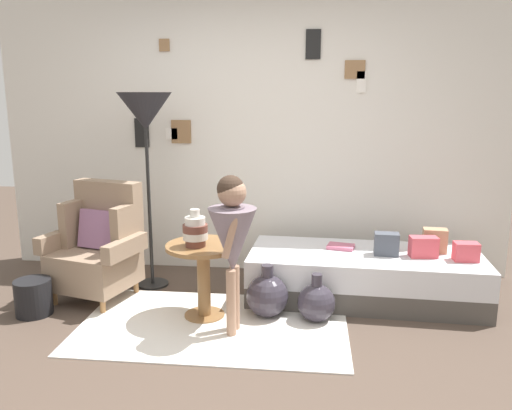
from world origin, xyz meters
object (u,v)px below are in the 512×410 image
floor_lamp (145,117)px  person_child (232,234)px  book_on_daybed (341,247)px  armchair (99,246)px  magazine_basket (33,297)px  demijohn_far (316,302)px  daybed (364,276)px  demijohn_near (267,295)px  vase_striped (195,231)px  side_table (203,266)px

floor_lamp → person_child: 1.44m
book_on_daybed → armchair: bearing=-171.8°
person_child → magazine_basket: size_ratio=4.11×
floor_lamp → person_child: floor_lamp is taller
demijohn_far → daybed: bearing=50.6°
demijohn_near → book_on_daybed: bearing=43.2°
vase_striped → armchair: bearing=157.9°
armchair → magazine_basket: bearing=-131.7°
side_table → demijohn_near: size_ratio=1.41×
daybed → magazine_basket: (-2.59, -0.60, -0.06)m
floor_lamp → magazine_basket: floor_lamp is taller
side_table → book_on_daybed: side_table is taller
magazine_basket → daybed: bearing=13.1°
armchair → demijohn_far: bearing=-9.5°
floor_lamp → magazine_basket: 1.70m
demijohn_near → magazine_basket: (-1.81, -0.17, -0.03)m
side_table → demijohn_near: (0.48, 0.06, -0.25)m
book_on_daybed → magazine_basket: (-2.39, -0.71, -0.28)m
armchair → magazine_basket: size_ratio=3.46×
floor_lamp → demijohn_far: floor_lamp is taller
side_table → magazine_basket: side_table is taller
daybed → demijohn_near: size_ratio=4.69×
armchair → demijohn_far: armchair is taller
floor_lamp → book_on_daybed: bearing=-0.1°
floor_lamp → person_child: (0.87, -0.86, -0.76)m
daybed → vase_striped: vase_striped is taller
vase_striped → floor_lamp: (-0.56, 0.67, 0.80)m
daybed → person_child: bearing=-142.9°
book_on_daybed → demijohn_far: (-0.20, -0.59, -0.27)m
demijohn_near → floor_lamp: bearing=153.2°
armchair → person_child: bearing=-24.9°
side_table → floor_lamp: bearing=134.6°
daybed → vase_striped: (-1.30, -0.56, 0.50)m
side_table → magazine_basket: (-1.33, -0.10, -0.27)m
daybed → book_on_daybed: bearing=151.4°
daybed → vase_striped: 1.50m
daybed → vase_striped: bearing=-156.9°
daybed → side_table: bearing=-158.2°
magazine_basket → armchair: bearing=48.3°
person_child → floor_lamp: bearing=135.2°
demijohn_near → magazine_basket: bearing=-174.8°
daybed → floor_lamp: bearing=176.6°
demijohn_near → vase_striped: bearing=-167.4°
person_child → demijohn_near: (0.22, 0.31, -0.57)m
armchair → book_on_daybed: 2.04m
armchair → person_child: person_child is taller
vase_striped → demijohn_far: 1.06m
magazine_basket → person_child: bearing=-5.3°
floor_lamp → side_table: bearing=-45.4°
side_table → book_on_daybed: 1.22m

